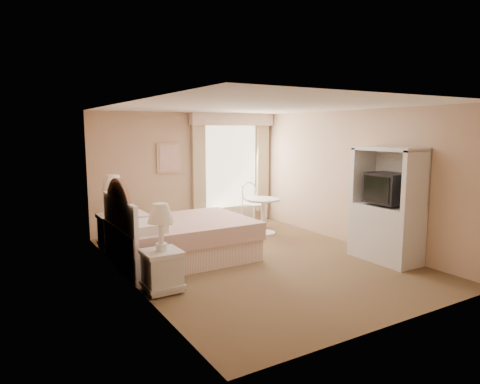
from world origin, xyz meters
TOP-DOWN VIEW (x-y plane):
  - room at (0.00, 0.00)m, footprint 4.21×5.51m
  - window at (1.05, 2.65)m, footprint 2.05×0.22m
  - framed_art at (-0.45, 2.71)m, footprint 0.52×0.04m
  - bed at (-1.12, 0.73)m, footprint 2.18×1.72m
  - nightstand_near at (-1.84, -0.51)m, footprint 0.48×0.48m
  - nightstand_far at (-1.84, 1.86)m, footprint 0.55×0.55m
  - round_table at (1.10, 1.49)m, footprint 0.69×0.69m
  - cafe_chair at (1.26, 2.14)m, footprint 0.57×0.57m
  - armoire at (1.81, -1.07)m, footprint 0.56×1.12m

SIDE VIEW (x-z plane):
  - bed at x=-1.12m, z-range -0.39..1.12m
  - nightstand_near at x=-1.84m, z-range -0.14..1.03m
  - round_table at x=1.10m, z-range 0.12..0.86m
  - nightstand_far at x=-1.84m, z-range -0.16..1.17m
  - cafe_chair at x=1.26m, z-range 0.08..1.08m
  - armoire at x=1.81m, z-range -0.16..1.71m
  - room at x=0.00m, z-range -0.01..2.50m
  - window at x=1.05m, z-range 0.09..2.60m
  - framed_art at x=-0.45m, z-range 1.24..1.86m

